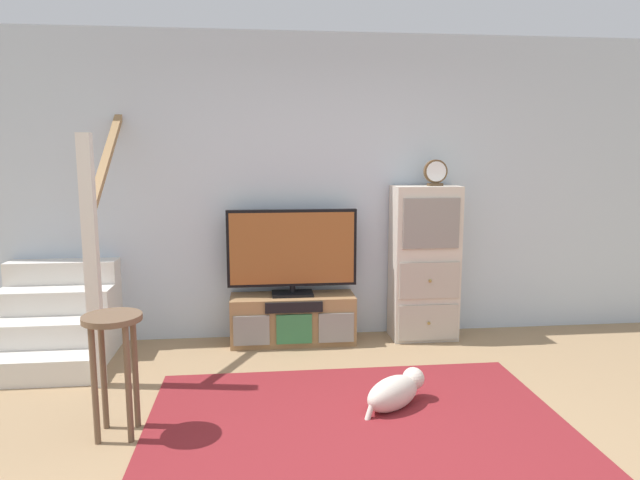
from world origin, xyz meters
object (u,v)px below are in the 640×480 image
at_px(side_cabinet, 424,263).
at_px(desk_clock, 435,173).
at_px(bar_stool_near, 114,347).
at_px(dog, 396,391).
at_px(television, 292,250).
at_px(media_console, 293,319).

relative_size(side_cabinet, desk_clock, 6.04).
bearing_deg(desk_clock, side_cabinet, 168.41).
bearing_deg(bar_stool_near, desk_clock, 32.80).
relative_size(desk_clock, dog, 0.47).
height_order(desk_clock, dog, desk_clock).
bearing_deg(dog, side_cabinet, 66.98).
height_order(television, dog, television).
bearing_deg(bar_stool_near, side_cabinet, 33.86).
distance_m(media_console, side_cabinet, 1.27).
relative_size(television, side_cabinet, 0.82).
relative_size(television, bar_stool_near, 1.53).
bearing_deg(dog, bar_stool_near, -174.49).
height_order(television, side_cabinet, side_cabinet).
bearing_deg(media_console, dog, -66.77).
distance_m(media_console, dog, 1.50).
bearing_deg(desk_clock, dog, -115.77).
bearing_deg(desk_clock, bar_stool_near, -147.20).
distance_m(bar_stool_near, dog, 1.79).
height_order(side_cabinet, bar_stool_near, side_cabinet).
bearing_deg(media_console, desk_clock, -0.21).
distance_m(media_console, desk_clock, 1.79).
relative_size(media_console, desk_clock, 4.76).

